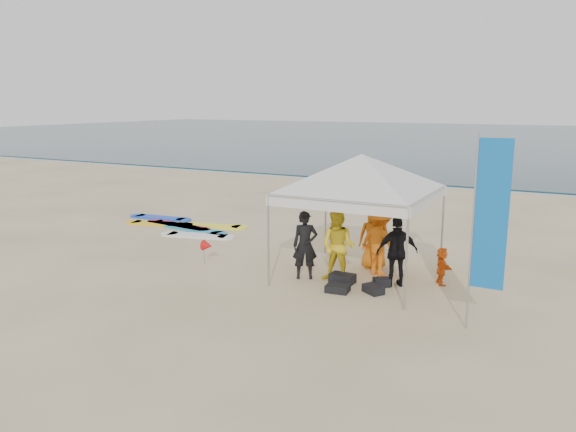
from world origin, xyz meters
The scene contains 14 objects.
ground centered at (0.00, 0.00, 0.00)m, with size 120.00×120.00×0.00m, color beige.
ocean centered at (0.00, 60.00, 0.04)m, with size 160.00×84.00×0.08m, color #0C2633.
shoreline_foam centered at (0.00, 18.20, 0.00)m, with size 160.00×1.20×0.01m, color silver.
person_black_a centered at (1.86, 1.40, 0.81)m, with size 0.59×0.39×1.62m, color black.
person_yellow centered at (2.65, 1.53, 0.85)m, with size 0.83×0.64×1.70m, color yellow.
person_orange_a centered at (3.33, 2.49, 0.82)m, with size 1.07×0.61×1.65m, color orange.
person_black_b centered at (3.96, 1.86, 0.81)m, with size 0.95×0.39×1.62m, color black.
person_orange_b centered at (3.04, 2.95, 0.81)m, with size 0.79×0.52×1.62m, color #CD6A12.
person_seated centered at (4.84, 2.45, 0.44)m, with size 0.81×0.26×0.88m, color orange.
canopy_tent centered at (2.97, 2.07, 2.95)m, with size 4.49×4.49×3.39m.
feather_flag centered at (6.12, 0.07, 2.14)m, with size 0.61×0.04×3.63m.
marker_pennant centered at (-0.88, 1.28, 0.49)m, with size 0.28×0.28×0.64m.
gear_pile centered at (3.15, 1.27, 0.10)m, with size 1.44×1.24×0.22m.
surfboard_spread centered at (-4.23, 4.51, 0.03)m, with size 4.82×2.46×0.07m.
Camera 1 is at (7.49, -10.16, 4.13)m, focal length 35.00 mm.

